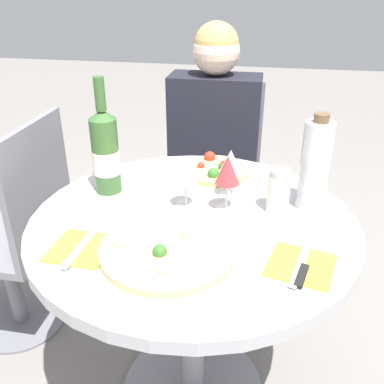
# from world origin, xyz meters

# --- Properties ---
(dining_table) EXTENTS (0.93, 0.93, 0.72)m
(dining_table) POSITION_xyz_m (0.00, 0.00, 0.57)
(dining_table) COLOR gray
(dining_table) RESTS_ON ground_plane
(chair_behind_diner) EXTENTS (0.41, 0.41, 0.89)m
(chair_behind_diner) POSITION_xyz_m (-0.05, 0.84, 0.43)
(chair_behind_diner) COLOR slate
(chair_behind_diner) RESTS_ON ground_plane
(seated_diner) EXTENTS (0.39, 0.40, 1.17)m
(seated_diner) POSITION_xyz_m (-0.05, 0.70, 0.53)
(seated_diner) COLOR black
(seated_diner) RESTS_ON ground_plane
(chair_empty_side) EXTENTS (0.41, 0.41, 0.89)m
(chair_empty_side) POSITION_xyz_m (-0.72, 0.20, 0.43)
(chair_empty_side) COLOR slate
(chair_empty_side) RESTS_ON ground_plane
(pizza_large) EXTENTS (0.34, 0.34, 0.05)m
(pizza_large) POSITION_xyz_m (-0.03, -0.18, 0.73)
(pizza_large) COLOR #E5C17F
(pizza_large) RESTS_ON dining_table
(pizza_small_far) EXTENTS (0.23, 0.23, 0.05)m
(pizza_small_far) POSITION_xyz_m (0.02, 0.31, 0.73)
(pizza_small_far) COLOR #DBB26B
(pizza_small_far) RESTS_ON dining_table
(wine_bottle) EXTENTS (0.08, 0.08, 0.36)m
(wine_bottle) POSITION_xyz_m (-0.30, 0.12, 0.85)
(wine_bottle) COLOR #38602D
(wine_bottle) RESTS_ON dining_table
(tall_carafe) EXTENTS (0.08, 0.08, 0.28)m
(tall_carafe) POSITION_xyz_m (0.33, 0.13, 0.85)
(tall_carafe) COLOR silver
(tall_carafe) RESTS_ON dining_table
(sugar_shaker) EXTENTS (0.06, 0.06, 0.13)m
(sugar_shaker) POSITION_xyz_m (0.23, 0.08, 0.78)
(sugar_shaker) COLOR silver
(sugar_shaker) RESTS_ON dining_table
(wine_glass_front_left) EXTENTS (0.07, 0.07, 0.14)m
(wine_glass_front_left) POSITION_xyz_m (-0.03, 0.07, 0.82)
(wine_glass_front_left) COLOR silver
(wine_glass_front_left) RESTS_ON dining_table
(wine_glass_back_right) EXTENTS (0.06, 0.06, 0.15)m
(wine_glass_back_right) POSITION_xyz_m (0.09, 0.15, 0.83)
(wine_glass_back_right) COLOR silver
(wine_glass_back_right) RESTS_ON dining_table
(wine_glass_front_right) EXTENTS (0.07, 0.07, 0.17)m
(wine_glass_front_right) POSITION_xyz_m (0.09, 0.07, 0.84)
(wine_glass_front_right) COLOR silver
(wine_glass_front_right) RESTS_ON dining_table
(place_setting_left) EXTENTS (0.16, 0.19, 0.01)m
(place_setting_left) POSITION_xyz_m (-0.25, -0.21, 0.72)
(place_setting_left) COLOR yellow
(place_setting_left) RESTS_ON dining_table
(place_setting_right) EXTENTS (0.18, 0.19, 0.01)m
(place_setting_right) POSITION_xyz_m (0.29, -0.18, 0.72)
(place_setting_right) COLOR yellow
(place_setting_right) RESTS_ON dining_table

